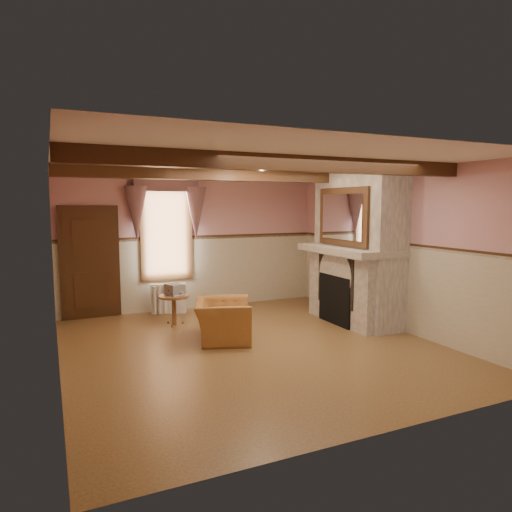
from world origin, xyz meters
name	(u,v)px	position (x,y,z in m)	size (l,w,h in m)	color
floor	(252,346)	(0.00, 0.00, 0.00)	(5.50, 6.00, 0.01)	brown
ceiling	(252,163)	(0.00, 0.00, 2.80)	(5.50, 6.00, 0.01)	silver
wall_back	(194,242)	(0.00, 3.00, 1.40)	(5.50, 0.02, 2.80)	#C98B91
wall_front	(384,290)	(0.00, -3.00, 1.40)	(5.50, 0.02, 2.80)	#C98B91
wall_left	(54,267)	(-2.75, 0.00, 1.40)	(0.02, 6.00, 2.80)	#C98B91
wall_right	(394,249)	(2.75, 0.00, 1.40)	(0.02, 6.00, 2.80)	#C98B91
wainscot	(252,299)	(0.00, 0.00, 0.75)	(5.50, 6.00, 1.50)	beige
chair_rail	(252,250)	(0.00, 0.00, 1.50)	(5.50, 6.00, 0.08)	black
firebox	(338,299)	(2.00, 0.60, 0.45)	(0.20, 0.95, 0.90)	black
armchair	(223,320)	(-0.30, 0.49, 0.33)	(1.01, 0.88, 0.65)	#9E662D
side_table	(174,310)	(-0.78, 1.75, 0.28)	(0.54, 0.54, 0.55)	brown
book_stack	(175,289)	(-0.75, 1.79, 0.65)	(0.26, 0.32, 0.20)	#B7AD8C
radiator	(169,298)	(-0.65, 2.70, 0.30)	(0.70, 0.18, 0.60)	white
bowl	(350,244)	(2.24, 0.62, 1.46)	(0.31, 0.31, 0.08)	brown
mantel_clock	(330,239)	(2.24, 1.28, 1.52)	(0.14, 0.24, 0.20)	black
oil_lamp	(337,237)	(2.24, 1.03, 1.56)	(0.11, 0.11, 0.28)	gold
candle_red	(375,245)	(2.24, -0.10, 1.50)	(0.06, 0.06, 0.16)	#A22B14
jar_yellow	(367,245)	(2.24, 0.12, 1.48)	(0.06, 0.06, 0.12)	gold
fireplace	(358,247)	(2.42, 0.60, 1.40)	(0.85, 2.00, 2.80)	gray
mantel	(350,250)	(2.24, 0.60, 1.36)	(1.05, 2.05, 0.12)	gray
overmantel_mirror	(342,217)	(2.06, 0.60, 1.97)	(0.06, 1.44, 1.04)	silver
door	(90,264)	(-2.10, 2.94, 1.05)	(1.10, 0.10, 2.10)	black
window	(166,231)	(-0.60, 2.97, 1.65)	(1.06, 0.08, 2.02)	white
window_drapes	(167,202)	(-0.60, 2.88, 2.25)	(1.30, 0.14, 1.40)	gray
ceiling_beam_front	(291,163)	(0.00, -1.20, 2.70)	(5.50, 0.18, 0.20)	black
ceiling_beam_back	(224,175)	(0.00, 1.20, 2.70)	(5.50, 0.18, 0.20)	black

